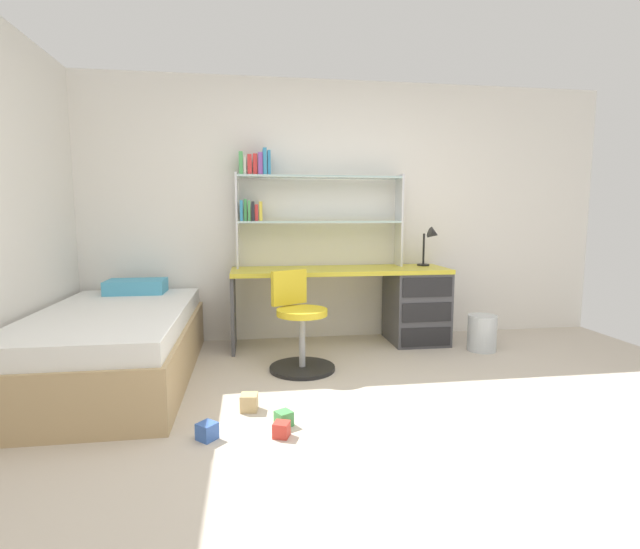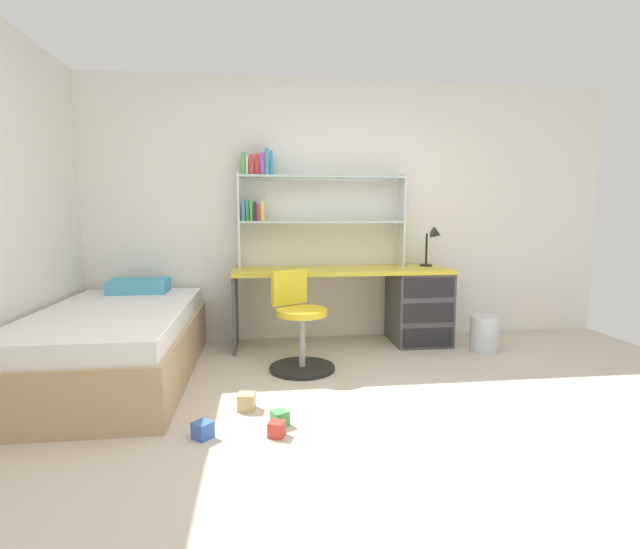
# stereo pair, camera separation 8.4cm
# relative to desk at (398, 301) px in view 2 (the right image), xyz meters

# --- Properties ---
(ground_plane) EXTENTS (5.68, 5.48, 0.02)m
(ground_plane) POSITION_rel_desk_xyz_m (-0.61, -1.92, -0.42)
(ground_plane) COLOR beige
(room_shell) EXTENTS (5.68, 5.48, 2.51)m
(room_shell) POSITION_rel_desk_xyz_m (-1.77, -0.77, 0.84)
(room_shell) COLOR white
(room_shell) RESTS_ON ground_plane
(desk) EXTENTS (2.02, 0.58, 0.73)m
(desk) POSITION_rel_desk_xyz_m (0.00, 0.00, 0.00)
(desk) COLOR gold
(desk) RESTS_ON ground_plane
(bookshelf_hutch) EXTENTS (1.58, 0.22, 1.10)m
(bookshelf_hutch) POSITION_rel_desk_xyz_m (-0.93, 0.17, 0.97)
(bookshelf_hutch) COLOR silver
(bookshelf_hutch) RESTS_ON desk
(desk_lamp) EXTENTS (0.20, 0.17, 0.38)m
(desk_lamp) POSITION_rel_desk_xyz_m (0.37, 0.08, 0.57)
(desk_lamp) COLOR black
(desk_lamp) RESTS_ON desk
(swivel_chair) EXTENTS (0.52, 0.52, 0.78)m
(swivel_chair) POSITION_rel_desk_xyz_m (-0.99, -0.67, -0.10)
(swivel_chair) COLOR black
(swivel_chair) RESTS_ON ground_plane
(bed_platform) EXTENTS (1.09, 2.02, 0.65)m
(bed_platform) POSITION_rel_desk_xyz_m (-2.38, -0.70, -0.14)
(bed_platform) COLOR tan
(bed_platform) RESTS_ON ground_plane
(waste_bin) EXTENTS (0.26, 0.26, 0.32)m
(waste_bin) POSITION_rel_desk_xyz_m (0.70, -0.39, -0.25)
(waste_bin) COLOR silver
(waste_bin) RESTS_ON ground_plane
(toy_block_natural_0) EXTENTS (0.12, 0.12, 0.11)m
(toy_block_natural_0) POSITION_rel_desk_xyz_m (-1.39, -1.42, -0.36)
(toy_block_natural_0) COLOR tan
(toy_block_natural_0) RESTS_ON ground_plane
(toy_block_red_1) EXTENTS (0.11, 0.11, 0.08)m
(toy_block_red_1) POSITION_rel_desk_xyz_m (-1.22, -1.81, -0.37)
(toy_block_red_1) COLOR red
(toy_block_red_1) RESTS_ON ground_plane
(toy_block_blue_2) EXTENTS (0.13, 0.13, 0.09)m
(toy_block_blue_2) POSITION_rel_desk_xyz_m (-1.62, -1.78, -0.36)
(toy_block_blue_2) COLOR #3860B7
(toy_block_blue_2) RESTS_ON ground_plane
(toy_block_green_3) EXTENTS (0.12, 0.12, 0.09)m
(toy_block_green_3) POSITION_rel_desk_xyz_m (-1.19, -1.67, -0.37)
(toy_block_green_3) COLOR #479E51
(toy_block_green_3) RESTS_ON ground_plane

